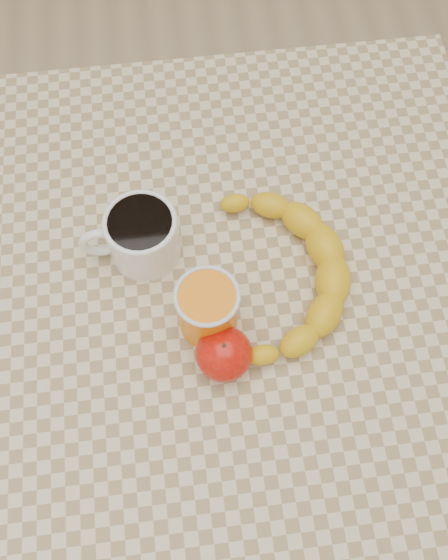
{
  "coord_description": "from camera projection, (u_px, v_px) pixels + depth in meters",
  "views": [
    {
      "loc": [
        -0.04,
        -0.33,
        1.5
      ],
      "look_at": [
        0.0,
        0.0,
        0.77
      ],
      "focal_mm": 40.0,
      "sensor_mm": 36.0,
      "label": 1
    }
  ],
  "objects": [
    {
      "name": "coffee_mug",
      "position": [
        141.0,
        235.0,
        0.8
      ],
      "size": [
        0.13,
        0.1,
        0.08
      ],
      "color": "white",
      "rests_on": "table"
    },
    {
      "name": "ground",
      "position": [
        224.0,
        412.0,
        1.51
      ],
      "size": [
        3.0,
        3.0,
        0.0
      ],
      "primitive_type": "plane",
      "color": "tan",
      "rests_on": "ground"
    },
    {
      "name": "table",
      "position": [
        224.0,
        310.0,
        0.9
      ],
      "size": [
        0.8,
        0.8,
        0.75
      ],
      "color": "beige",
      "rests_on": "ground"
    },
    {
      "name": "orange_juice_glass",
      "position": [
        208.0,
        309.0,
        0.76
      ],
      "size": [
        0.08,
        0.08,
        0.09
      ],
      "color": "orange",
      "rests_on": "table"
    },
    {
      "name": "apple",
      "position": [
        224.0,
        354.0,
        0.75
      ],
      "size": [
        0.07,
        0.07,
        0.06
      ],
      "color": "#A00805",
      "rests_on": "table"
    },
    {
      "name": "banana",
      "position": [
        283.0,
        273.0,
        0.8
      ],
      "size": [
        0.29,
        0.35,
        0.05
      ],
      "primitive_type": null,
      "rotation": [
        0.0,
        0.0,
        -0.14
      ],
      "color": "gold",
      "rests_on": "table"
    }
  ]
}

